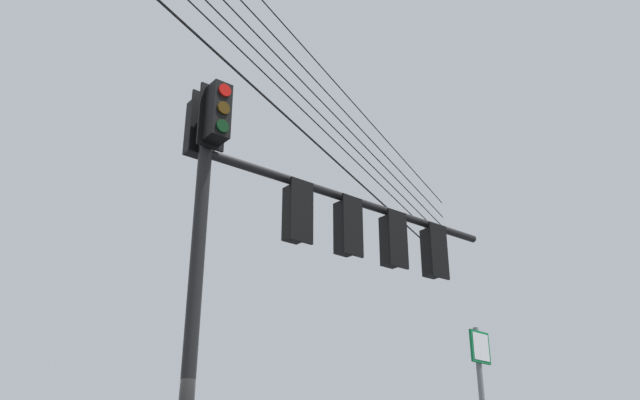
# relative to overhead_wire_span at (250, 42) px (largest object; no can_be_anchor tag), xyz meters

# --- Properties ---
(signal_mast_assembly) EXTENTS (6.07, 2.55, 6.82)m
(signal_mast_assembly) POSITION_rel_overhead_wire_span_xyz_m (0.88, -0.15, -3.42)
(signal_mast_assembly) COLOR black
(signal_mast_assembly) RESTS_ON ground
(overhead_wire_span) EXTENTS (16.32, 15.43, 2.10)m
(overhead_wire_span) POSITION_rel_overhead_wire_span_xyz_m (0.00, 0.00, 0.00)
(overhead_wire_span) COLOR black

